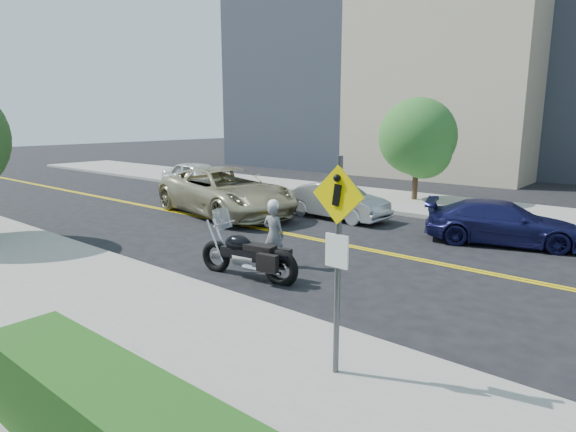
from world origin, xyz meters
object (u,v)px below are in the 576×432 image
(pedestrian_sign, at_px, (338,246))
(suv, at_px, (226,191))
(parked_car_white, at_px, (199,178))
(parked_car_blue, at_px, (502,223))
(motorcycle, at_px, (248,245))
(parked_car_silver, at_px, (337,201))
(motorcyclist, at_px, (274,233))

(pedestrian_sign, height_order, suv, pedestrian_sign)
(parked_car_white, distance_m, parked_car_blue, 14.35)
(motorcycle, relative_size, parked_car_blue, 0.59)
(parked_car_white, bearing_deg, motorcycle, -120.14)
(parked_car_silver, xyz_separation_m, parked_car_blue, (5.76, 0.08, -0.02))
(suv, distance_m, parked_car_silver, 4.21)
(pedestrian_sign, bearing_deg, parked_car_silver, 124.00)
(motorcycle, xyz_separation_m, parked_car_white, (-10.76, 7.57, -0.00))
(pedestrian_sign, bearing_deg, motorcyclist, 140.30)
(pedestrian_sign, relative_size, motorcyclist, 1.78)
(motorcycle, bearing_deg, motorcyclist, 89.64)
(parked_car_silver, bearing_deg, suv, 121.92)
(suv, height_order, parked_car_silver, suv)
(parked_car_white, bearing_deg, parked_car_blue, -87.51)
(pedestrian_sign, height_order, parked_car_white, pedestrian_sign)
(parked_car_white, bearing_deg, pedestrian_sign, -119.05)
(parked_car_silver, bearing_deg, motorcyclist, -158.52)
(pedestrian_sign, xyz_separation_m, suv, (-9.93, 7.23, -1.07))
(suv, distance_m, parked_car_white, 5.66)
(pedestrian_sign, xyz_separation_m, motorcycle, (-4.09, 2.46, -1.18))
(motorcyclist, relative_size, parked_car_blue, 0.39)
(parked_car_white, distance_m, parked_car_silver, 8.60)
(pedestrian_sign, distance_m, suv, 12.34)
(motorcyclist, height_order, parked_car_white, motorcyclist)
(suv, xyz_separation_m, parked_car_blue, (9.41, 2.17, -0.26))
(motorcyclist, xyz_separation_m, suv, (-5.68, 3.70, 0.06))
(motorcycle, bearing_deg, parked_car_white, 136.17)
(motorcycle, bearing_deg, suv, 132.00)
(pedestrian_sign, distance_m, parked_car_white, 17.96)
(parked_car_white, xyz_separation_m, parked_car_blue, (14.33, -0.62, -0.15))
(pedestrian_sign, xyz_separation_m, parked_car_silver, (-6.29, 9.32, -1.31))
(motorcycle, xyz_separation_m, suv, (-5.84, 4.77, 0.11))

